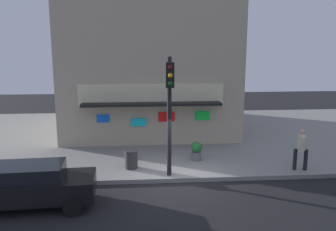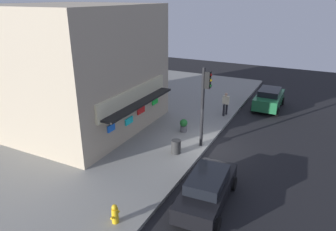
{
  "view_description": "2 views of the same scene",
  "coord_description": "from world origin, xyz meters",
  "px_view_note": "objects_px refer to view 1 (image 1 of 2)",
  "views": [
    {
      "loc": [
        -1.36,
        -13.44,
        5.5
      ],
      "look_at": [
        -0.15,
        2.22,
        2.26
      ],
      "focal_mm": 38.9,
      "sensor_mm": 36.0,
      "label": 1
    },
    {
      "loc": [
        -15.97,
        -5.27,
        8.57
      ],
      "look_at": [
        -0.86,
        2.31,
        1.98
      ],
      "focal_mm": 33.01,
      "sensor_mm": 36.0,
      "label": 2
    }
  ],
  "objects_px": {
    "traffic_light": "(170,101)",
    "potted_plant_by_doorway": "(196,150)",
    "trash_can": "(131,159)",
    "pedestrian": "(301,148)",
    "parked_car_black": "(28,185)"
  },
  "relations": [
    {
      "from": "potted_plant_by_doorway",
      "to": "traffic_light",
      "type": "bearing_deg",
      "value": -126.46
    },
    {
      "from": "pedestrian",
      "to": "potted_plant_by_doorway",
      "type": "height_order",
      "value": "pedestrian"
    },
    {
      "from": "traffic_light",
      "to": "potted_plant_by_doorway",
      "type": "xyz_separation_m",
      "value": [
        1.37,
        1.86,
        -2.58
      ]
    },
    {
      "from": "potted_plant_by_doorway",
      "to": "trash_can",
      "type": "bearing_deg",
      "value": -164.21
    },
    {
      "from": "trash_can",
      "to": "pedestrian",
      "type": "height_order",
      "value": "pedestrian"
    },
    {
      "from": "parked_car_black",
      "to": "traffic_light",
      "type": "bearing_deg",
      "value": 22.6
    },
    {
      "from": "potted_plant_by_doorway",
      "to": "parked_car_black",
      "type": "bearing_deg",
      "value": -148.15
    },
    {
      "from": "trash_can",
      "to": "potted_plant_by_doorway",
      "type": "distance_m",
      "value": 3.03
    },
    {
      "from": "traffic_light",
      "to": "pedestrian",
      "type": "distance_m",
      "value": 5.9
    },
    {
      "from": "trash_can",
      "to": "parked_car_black",
      "type": "xyz_separation_m",
      "value": [
        -3.35,
        -3.07,
        0.21
      ]
    },
    {
      "from": "traffic_light",
      "to": "parked_car_black",
      "type": "height_order",
      "value": "traffic_light"
    },
    {
      "from": "trash_can",
      "to": "parked_car_black",
      "type": "distance_m",
      "value": 4.55
    },
    {
      "from": "traffic_light",
      "to": "potted_plant_by_doorway",
      "type": "distance_m",
      "value": 3.46
    },
    {
      "from": "trash_can",
      "to": "potted_plant_by_doorway",
      "type": "xyz_separation_m",
      "value": [
        2.92,
        0.83,
        0.07
      ]
    },
    {
      "from": "trash_can",
      "to": "pedestrian",
      "type": "relative_size",
      "value": 0.45
    }
  ]
}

